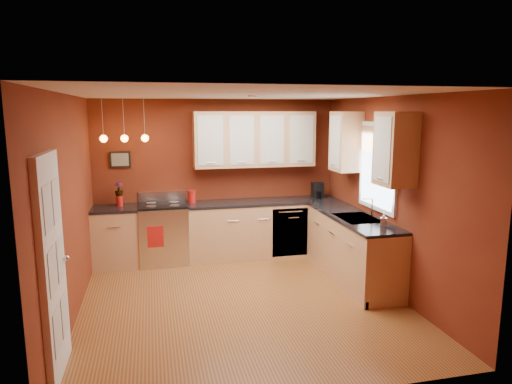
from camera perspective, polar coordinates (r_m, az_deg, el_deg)
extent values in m
plane|color=#9A642C|center=(6.02, -1.71, -13.49)|extent=(4.20, 4.20, 0.00)
cube|color=silver|center=(5.52, -1.85, 12.10)|extent=(4.00, 4.20, 0.02)
cube|color=maroon|center=(7.67, -4.85, 1.75)|extent=(4.00, 0.02, 2.60)
cube|color=maroon|center=(3.65, 4.74, -7.56)|extent=(4.00, 0.02, 2.60)
cube|color=maroon|center=(5.60, -22.29, -2.07)|extent=(0.02, 4.20, 2.60)
cube|color=maroon|center=(6.32, 16.31, -0.40)|extent=(0.02, 4.20, 2.60)
cube|color=tan|center=(7.49, -17.05, -5.51)|extent=(0.70, 0.60, 0.90)
cube|color=tan|center=(7.68, 0.98, -4.67)|extent=(2.54, 0.60, 0.90)
cube|color=tan|center=(6.77, 11.85, -6.93)|extent=(0.60, 2.10, 0.90)
cube|color=black|center=(7.38, -17.24, -1.99)|extent=(0.70, 0.62, 0.04)
cube|color=black|center=(7.58, 0.99, -1.23)|extent=(2.54, 0.62, 0.04)
cube|color=black|center=(6.65, 12.00, -3.05)|extent=(0.62, 2.10, 0.04)
cube|color=silver|center=(7.47, -11.45, -5.23)|extent=(0.76, 0.64, 0.92)
cube|color=black|center=(7.17, -11.38, -5.69)|extent=(0.55, 0.02, 0.32)
cylinder|color=silver|center=(7.10, -11.44, -3.85)|extent=(0.60, 0.02, 0.02)
cube|color=black|center=(7.36, -11.57, -1.66)|extent=(0.76, 0.60, 0.03)
cylinder|color=#97989D|center=(7.22, -12.98, -1.78)|extent=(0.16, 0.16, 0.01)
cylinder|color=#97989D|center=(7.23, -10.12, -1.66)|extent=(0.16, 0.16, 0.01)
cylinder|color=#97989D|center=(7.49, -12.99, -1.35)|extent=(0.16, 0.16, 0.01)
cylinder|color=#97989D|center=(7.50, -10.24, -1.24)|extent=(0.16, 0.16, 0.01)
cube|color=silver|center=(7.64, -11.66, -0.51)|extent=(0.76, 0.04, 0.16)
cube|color=silver|center=(7.51, 4.27, -5.04)|extent=(0.60, 0.02, 0.80)
cube|color=#97989D|center=(6.52, 12.55, -3.38)|extent=(0.50, 0.70, 0.05)
cube|color=black|center=(6.67, 11.92, -3.14)|extent=(0.42, 0.30, 0.02)
cube|color=black|center=(6.37, 13.20, -3.81)|extent=(0.42, 0.30, 0.02)
cylinder|color=silver|center=(6.58, 14.34, -1.86)|extent=(0.02, 0.02, 0.28)
cylinder|color=silver|center=(6.53, 13.84, -0.77)|extent=(0.16, 0.02, 0.02)
cube|color=white|center=(6.52, 15.02, 3.08)|extent=(0.04, 1.02, 1.22)
cube|color=white|center=(6.51, 14.90, 3.08)|extent=(0.01, 0.90, 1.10)
cube|color=#A57752|center=(6.47, 14.93, 6.33)|extent=(0.02, 0.96, 0.36)
cube|color=white|center=(4.52, -24.07, -8.59)|extent=(0.06, 0.82, 2.05)
cube|color=silver|center=(4.20, -24.62, -1.89)|extent=(0.00, 0.28, 0.40)
cube|color=silver|center=(4.55, -23.74, -0.97)|extent=(0.00, 0.28, 0.40)
cube|color=silver|center=(4.34, -24.09, -9.02)|extent=(0.00, 0.28, 0.40)
cube|color=silver|center=(4.67, -23.26, -7.61)|extent=(0.00, 0.28, 0.40)
cube|color=silver|center=(4.54, -23.57, -15.61)|extent=(0.00, 0.28, 0.40)
cube|color=silver|center=(4.86, -22.80, -13.81)|extent=(0.00, 0.28, 0.40)
sphere|color=silver|center=(4.83, -22.61, -7.64)|extent=(0.06, 0.06, 0.06)
cube|color=tan|center=(7.54, -0.18, 6.61)|extent=(2.00, 0.35, 0.90)
cube|color=tan|center=(6.44, 13.81, 5.74)|extent=(0.35, 1.95, 0.90)
cube|color=black|center=(7.54, -16.62, 3.91)|extent=(0.32, 0.03, 0.26)
cylinder|color=#97989D|center=(7.19, -18.65, 8.72)|extent=(0.01, 0.01, 0.60)
sphere|color=#FFA53F|center=(7.20, -18.51, 6.33)|extent=(0.11, 0.11, 0.11)
cylinder|color=#97989D|center=(7.17, -16.24, 8.84)|extent=(0.01, 0.01, 0.60)
sphere|color=#FFA53F|center=(7.18, -16.12, 6.45)|extent=(0.11, 0.11, 0.11)
cylinder|color=#97989D|center=(7.16, -13.81, 8.95)|extent=(0.01, 0.01, 0.60)
sphere|color=#FFA53F|center=(7.17, -13.71, 6.55)|extent=(0.11, 0.11, 0.11)
cylinder|color=#B31713|center=(7.46, -8.01, -0.63)|extent=(0.12, 0.12, 0.19)
cylinder|color=#B31713|center=(7.44, -8.03, 0.14)|extent=(0.13, 0.13, 0.02)
cylinder|color=#B31713|center=(7.43, -16.70, -1.07)|extent=(0.10, 0.10, 0.17)
imported|color=#B31713|center=(7.40, -16.76, 0.28)|extent=(0.15, 0.15, 0.23)
cube|color=black|center=(7.86, 7.68, 0.23)|extent=(0.19, 0.16, 0.27)
cylinder|color=black|center=(7.82, 7.81, -0.36)|extent=(0.11, 0.11, 0.12)
imported|color=silver|center=(6.06, 15.65, -3.38)|extent=(0.11, 0.11, 0.19)
cube|color=#B31713|center=(7.13, -12.45, -5.49)|extent=(0.24, 0.02, 0.33)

